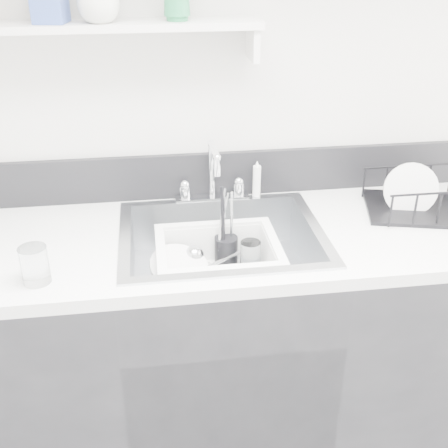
{
  "coord_description": "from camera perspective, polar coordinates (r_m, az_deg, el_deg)",
  "views": [
    {
      "loc": [
        -0.21,
        -0.35,
        1.76
      ],
      "look_at": [
        0.0,
        1.14,
        0.98
      ],
      "focal_mm": 45.0,
      "sensor_mm": 36.0,
      "label": 1
    }
  ],
  "objects": [
    {
      "name": "counter_run",
      "position": [
        2.03,
        -0.2,
        -12.5
      ],
      "size": [
        3.2,
        0.62,
        0.92
      ],
      "color": "black",
      "rests_on": "ground"
    },
    {
      "name": "tumbler_in_tub",
      "position": [
        1.86,
        2.7,
        -3.18
      ],
      "size": [
        0.09,
        0.09,
        0.1
      ],
      "primitive_type": "cylinder",
      "rotation": [
        0.0,
        0.0,
        0.32
      ],
      "color": "white",
      "rests_on": "wash_tub"
    },
    {
      "name": "bowl_small",
      "position": [
        1.8,
        2.6,
        -5.57
      ],
      "size": [
        0.13,
        0.13,
        0.03
      ],
      "primitive_type": "imported",
      "rotation": [
        0.0,
        0.0,
        -0.25
      ],
      "color": "white",
      "rests_on": "wash_tub"
    },
    {
      "name": "utensil_cup",
      "position": [
        1.88,
        0.2,
        -2.45
      ],
      "size": [
        0.08,
        0.08,
        0.26
      ],
      "rotation": [
        0.0,
        0.0,
        -0.17
      ],
      "color": "black",
      "rests_on": "wash_tub"
    },
    {
      "name": "tumbler_counter",
      "position": [
        1.59,
        -18.68,
        -3.97
      ],
      "size": [
        0.1,
        0.1,
        0.11
      ],
      "primitive_type": "cylinder",
      "rotation": [
        0.0,
        0.0,
        -0.32
      ],
      "color": "white",
      "rests_on": "counter_run"
    },
    {
      "name": "room_shell",
      "position": [
        0.77,
        8.46,
        21.48
      ],
      "size": [
        3.5,
        3.0,
        2.6
      ],
      "color": "silver",
      "rests_on": "ground"
    },
    {
      "name": "plate_stack",
      "position": [
        1.81,
        -4.22,
        -5.08
      ],
      "size": [
        0.24,
        0.23,
        0.09
      ],
      "rotation": [
        0.0,
        0.0,
        0.34
      ],
      "color": "white",
      "rests_on": "wash_tub"
    },
    {
      "name": "backsplash",
      "position": [
        2.0,
        -1.4,
        5.05
      ],
      "size": [
        3.2,
        0.02,
        0.16
      ],
      "primitive_type": "cube",
      "color": "black",
      "rests_on": "counter_run"
    },
    {
      "name": "faucet",
      "position": [
        1.96,
        -1.21,
        3.94
      ],
      "size": [
        0.26,
        0.18,
        0.23
      ],
      "color": "silver",
      "rests_on": "counter_run"
    },
    {
      "name": "sink",
      "position": [
        1.81,
        -0.22,
        -3.49
      ],
      "size": [
        0.64,
        0.52,
        0.2
      ],
      "primitive_type": null,
      "color": "silver",
      "rests_on": "counter_run"
    },
    {
      "name": "ladle",
      "position": [
        1.83,
        -1.41,
        -4.18
      ],
      "size": [
        0.25,
        0.23,
        0.07
      ],
      "primitive_type": null,
      "rotation": [
        0.0,
        0.0,
        -0.7
      ],
      "color": "silver",
      "rests_on": "wash_tub"
    },
    {
      "name": "side_sprayer",
      "position": [
        1.99,
        3.34,
        4.55
      ],
      "size": [
        0.03,
        0.03,
        0.14
      ],
      "primitive_type": "cylinder",
      "color": "white",
      "rests_on": "counter_run"
    },
    {
      "name": "wash_tub",
      "position": [
        1.79,
        -0.61,
        -4.09
      ],
      "size": [
        0.46,
        0.42,
        0.15
      ],
      "primitive_type": null,
      "rotation": [
        0.0,
        0.0,
        -0.34
      ],
      "color": "white",
      "rests_on": "sink"
    },
    {
      "name": "wall_shelf",
      "position": [
        1.8,
        -13.11,
        18.75
      ],
      "size": [
        1.0,
        0.16,
        0.12
      ],
      "color": "silver",
      "rests_on": "room_shell"
    },
    {
      "name": "dish_rack",
      "position": [
        2.01,
        19.53,
        2.94
      ],
      "size": [
        0.42,
        0.35,
        0.13
      ],
      "primitive_type": null,
      "rotation": [
        0.0,
        0.0,
        -0.25
      ],
      "color": "black",
      "rests_on": "counter_run"
    }
  ]
}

